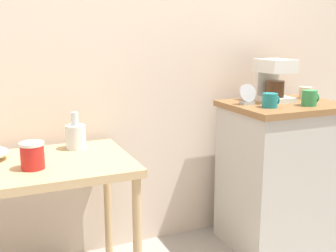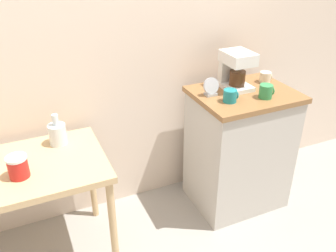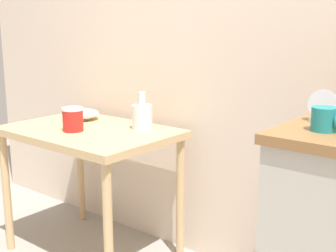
{
  "view_description": "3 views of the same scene",
  "coord_description": "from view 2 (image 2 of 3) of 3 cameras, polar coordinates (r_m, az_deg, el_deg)",
  "views": [
    {
      "loc": [
        -0.88,
        -2.02,
        1.33
      ],
      "look_at": [
        -0.04,
        -0.06,
        0.85
      ],
      "focal_mm": 44.45,
      "sensor_mm": 36.0,
      "label": 1
    },
    {
      "loc": [
        -0.65,
        -1.87,
        1.89
      ],
      "look_at": [
        0.15,
        -0.08,
        0.82
      ],
      "focal_mm": 38.66,
      "sensor_mm": 36.0,
      "label": 2
    },
    {
      "loc": [
        1.11,
        -1.6,
        1.27
      ],
      "look_at": [
        -0.15,
        -0.04,
        0.82
      ],
      "focal_mm": 48.66,
      "sensor_mm": 36.0,
      "label": 3
    }
  ],
  "objects": [
    {
      "name": "glass_carafe_vase",
      "position": [
        2.31,
        -17.03,
        -1.14
      ],
      "size": [
        0.11,
        0.11,
        0.2
      ],
      "color": "silver",
      "rests_on": "wooden_table"
    },
    {
      "name": "mug_small_cream",
      "position": [
        2.72,
        15.11,
        7.46
      ],
      "size": [
        0.09,
        0.08,
        0.08
      ],
      "color": "beige",
      "rests_on": "kitchen_counter"
    },
    {
      "name": "table_clock",
      "position": [
        2.42,
        6.81,
        6.02
      ],
      "size": [
        0.11,
        0.05,
        0.12
      ],
      "color": "#B2B5BA",
      "rests_on": "kitchen_counter"
    },
    {
      "name": "ground_plane",
      "position": [
        2.74,
        -3.71,
        -15.16
      ],
      "size": [
        8.0,
        8.0,
        0.0
      ],
      "primitive_type": "plane",
      "color": "gray"
    },
    {
      "name": "back_wall",
      "position": [
        2.44,
        -5.94,
        16.84
      ],
      "size": [
        4.4,
        0.1,
        2.8
      ],
      "primitive_type": "cube",
      "color": "beige",
      "rests_on": "ground_plane"
    },
    {
      "name": "coffee_maker",
      "position": [
        2.54,
        10.58,
        8.98
      ],
      "size": [
        0.18,
        0.22,
        0.26
      ],
      "color": "white",
      "rests_on": "kitchen_counter"
    },
    {
      "name": "mug_dark_teal",
      "position": [
        2.35,
        9.78,
        4.72
      ],
      "size": [
        0.09,
        0.09,
        0.08
      ],
      "color": "teal",
      "rests_on": "kitchen_counter"
    },
    {
      "name": "canister_enamel",
      "position": [
        2.08,
        -22.58,
        -5.95
      ],
      "size": [
        0.11,
        0.11,
        0.12
      ],
      "color": "red",
      "rests_on": "wooden_table"
    },
    {
      "name": "mug_tall_green",
      "position": [
        2.45,
        15.2,
        5.3
      ],
      "size": [
        0.09,
        0.09,
        0.09
      ],
      "color": "#338C4C",
      "rests_on": "kitchen_counter"
    },
    {
      "name": "kitchen_counter",
      "position": [
        2.74,
        11.09,
        -3.54
      ],
      "size": [
        0.69,
        0.54,
        0.92
      ],
      "color": "#BCB7AD",
      "rests_on": "ground_plane"
    },
    {
      "name": "wooden_table",
      "position": [
        2.24,
        -21.42,
        -7.89
      ],
      "size": [
        0.9,
        0.62,
        0.72
      ],
      "color": "tan",
      "rests_on": "ground_plane"
    }
  ]
}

